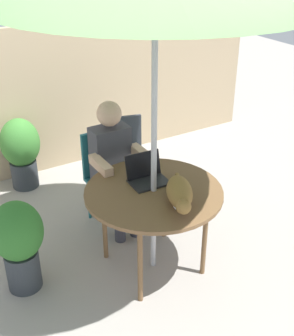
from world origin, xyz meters
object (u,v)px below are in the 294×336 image
(potted_plant_near_fence, at_px, (21,149))
(patio_table, at_px, (154,196))
(chair_empty, at_px, (124,154))
(person_seated, at_px, (114,161))
(chair_occupied, at_px, (107,170))
(cat, at_px, (180,194))
(potted_plant_by_chair, at_px, (18,241))
(laptop, at_px, (146,173))

(potted_plant_near_fence, bearing_deg, patio_table, -74.34)
(chair_empty, distance_m, person_seated, 0.50)
(chair_empty, height_order, person_seated, person_seated)
(patio_table, height_order, chair_occupied, chair_occupied)
(person_seated, bearing_deg, potted_plant_near_fence, 113.73)
(patio_table, xyz_separation_m, cat, (0.07, -0.26, 0.14))
(cat, bearing_deg, person_seated, 94.09)
(potted_plant_near_fence, relative_size, potted_plant_by_chair, 1.01)
(chair_empty, xyz_separation_m, person_seated, (-0.29, -0.36, 0.17))
(person_seated, bearing_deg, chair_occupied, 90.00)
(patio_table, height_order, person_seated, person_seated)
(potted_plant_by_chair, bearing_deg, patio_table, -17.19)
(potted_plant_near_fence, height_order, potted_plant_by_chair, potted_plant_near_fence)
(chair_occupied, bearing_deg, person_seated, -90.00)
(patio_table, relative_size, chair_occupied, 1.20)
(chair_occupied, relative_size, chair_empty, 1.00)
(patio_table, distance_m, cat, 0.30)
(patio_table, distance_m, potted_plant_by_chair, 1.09)
(potted_plant_by_chair, bearing_deg, person_seated, 19.44)
(potted_plant_by_chair, bearing_deg, potted_plant_near_fence, 72.23)
(chair_occupied, xyz_separation_m, potted_plant_by_chair, (-1.01, -0.52, -0.08))
(cat, bearing_deg, chair_empty, 80.05)
(chair_occupied, height_order, cat, cat)
(chair_occupied, height_order, potted_plant_near_fence, chair_occupied)
(cat, relative_size, potted_plant_by_chair, 0.74)
(potted_plant_near_fence, distance_m, potted_plant_by_chair, 1.62)
(person_seated, distance_m, potted_plant_by_chair, 1.10)
(laptop, bearing_deg, person_seated, 93.39)
(person_seated, xyz_separation_m, laptop, (0.03, -0.50, 0.11))
(chair_occupied, bearing_deg, potted_plant_by_chair, -153.02)
(cat, xyz_separation_m, potted_plant_by_chair, (-1.08, 0.57, -0.38))
(patio_table, height_order, laptop, laptop)
(patio_table, relative_size, person_seated, 0.87)
(chair_occupied, relative_size, potted_plant_by_chair, 1.15)
(patio_table, xyz_separation_m, potted_plant_by_chair, (-1.01, 0.31, -0.24))
(chair_empty, bearing_deg, person_seated, -128.94)
(chair_occupied, xyz_separation_m, person_seated, (0.00, -0.16, 0.17))
(chair_empty, relative_size, potted_plant_near_fence, 1.13)
(patio_table, relative_size, laptop, 3.46)
(patio_table, bearing_deg, laptop, 79.80)
(potted_plant_near_fence, bearing_deg, cat, -74.48)
(chair_empty, bearing_deg, patio_table, -105.83)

